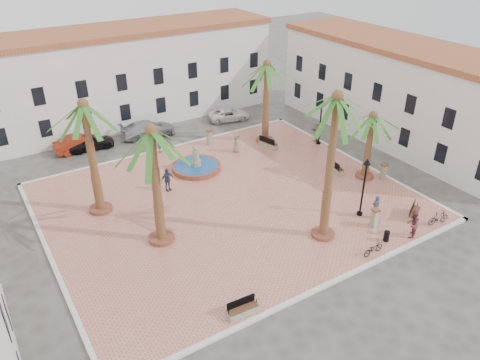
{
  "coord_description": "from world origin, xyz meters",
  "views": [
    {
      "loc": [
        -15.23,
        -25.9,
        18.73
      ],
      "look_at": [
        1.0,
        0.0,
        1.6
      ],
      "focal_mm": 35.0,
      "sensor_mm": 36.0,
      "label": 1
    }
  ],
  "objects_px": {
    "palm_nw": "(85,117)",
    "palm_sw": "(152,144)",
    "fountain": "(196,166)",
    "bench_ne": "(268,144)",
    "bicycle_b": "(439,218)",
    "bicycle_a": "(373,248)",
    "pedestrian_fountain_b": "(167,180)",
    "palm_s": "(336,112)",
    "bollard_n": "(210,137)",
    "bench_e": "(335,168)",
    "car_silver": "(148,129)",
    "bollard_e": "(383,171)",
    "bench_se": "(414,214)",
    "bollard_se": "(375,218)",
    "car_black": "(90,142)",
    "pedestrian_east": "(317,133)",
    "car_red": "(80,143)",
    "pedestrian_north": "(160,144)",
    "pedestrian_fountain_a": "(236,143)",
    "lamppost_s": "(365,177)",
    "lamppost_e": "(321,114)",
    "palm_e": "(372,124)",
    "palm_ne": "(267,74)",
    "bench_s": "(243,310)",
    "cyclist_a": "(376,207)",
    "cyclist_b": "(413,224)",
    "litter_bin": "(387,236)"
  },
  "relations": [
    {
      "from": "palm_ne",
      "to": "fountain",
      "type": "bearing_deg",
      "value": -168.79
    },
    {
      "from": "palm_e",
      "to": "bollard_n",
      "type": "height_order",
      "value": "palm_e"
    },
    {
      "from": "cyclist_b",
      "to": "palm_ne",
      "type": "bearing_deg",
      "value": -118.6
    },
    {
      "from": "bench_s",
      "to": "bicycle_a",
      "type": "height_order",
      "value": "bench_s"
    },
    {
      "from": "bench_e",
      "to": "car_red",
      "type": "distance_m",
      "value": 23.1
    },
    {
      "from": "fountain",
      "to": "cyclist_a",
      "type": "distance_m",
      "value": 15.15
    },
    {
      "from": "palm_ne",
      "to": "pedestrian_fountain_a",
      "type": "xyz_separation_m",
      "value": [
        -3.54,
        -0.56,
        -5.68
      ]
    },
    {
      "from": "bench_se",
      "to": "lamppost_s",
      "type": "relative_size",
      "value": 0.41
    },
    {
      "from": "bollard_e",
      "to": "pedestrian_east",
      "type": "relative_size",
      "value": 0.67
    },
    {
      "from": "bollard_e",
      "to": "bollard_n",
      "type": "bearing_deg",
      "value": 123.38
    },
    {
      "from": "bench_ne",
      "to": "car_red",
      "type": "distance_m",
      "value": 17.34
    },
    {
      "from": "palm_ne",
      "to": "bollard_n",
      "type": "xyz_separation_m",
      "value": [
        -4.81,
        2.18,
        -5.81
      ]
    },
    {
      "from": "bicycle_a",
      "to": "pedestrian_north",
      "type": "distance_m",
      "value": 21.5
    },
    {
      "from": "bench_ne",
      "to": "bollard_n",
      "type": "distance_m",
      "value": 5.53
    },
    {
      "from": "bench_se",
      "to": "bicycle_b",
      "type": "relative_size",
      "value": 1.11
    },
    {
      "from": "bench_se",
      "to": "palm_sw",
      "type": "bearing_deg",
      "value": 128.33
    },
    {
      "from": "bench_se",
      "to": "bench_ne",
      "type": "xyz_separation_m",
      "value": [
        -2.05,
        15.1,
        0.01
      ]
    },
    {
      "from": "palm_s",
      "to": "bollard_n",
      "type": "distance_m",
      "value": 18.59
    },
    {
      "from": "bicycle_b",
      "to": "pedestrian_north",
      "type": "height_order",
      "value": "pedestrian_north"
    },
    {
      "from": "bollard_se",
      "to": "car_black",
      "type": "distance_m",
      "value": 26.34
    },
    {
      "from": "litter_bin",
      "to": "cyclist_a",
      "type": "height_order",
      "value": "cyclist_a"
    },
    {
      "from": "bicycle_a",
      "to": "palm_sw",
      "type": "bearing_deg",
      "value": 48.79
    },
    {
      "from": "bench_e",
      "to": "car_silver",
      "type": "relative_size",
      "value": 0.38
    },
    {
      "from": "palm_ne",
      "to": "cyclist_a",
      "type": "relative_size",
      "value": 4.32
    },
    {
      "from": "bicycle_a",
      "to": "pedestrian_fountain_b",
      "type": "distance_m",
      "value": 16.15
    },
    {
      "from": "palm_nw",
      "to": "palm_sw",
      "type": "bearing_deg",
      "value": -68.09
    },
    {
      "from": "bench_se",
      "to": "pedestrian_fountain_b",
      "type": "bearing_deg",
      "value": 107.8
    },
    {
      "from": "palm_sw",
      "to": "bollard_n",
      "type": "relative_size",
      "value": 5.72
    },
    {
      "from": "car_silver",
      "to": "pedestrian_fountain_a",
      "type": "bearing_deg",
      "value": -141.58
    },
    {
      "from": "bollard_e",
      "to": "car_red",
      "type": "bearing_deg",
      "value": 135.95
    },
    {
      "from": "bench_se",
      "to": "pedestrian_fountain_b",
      "type": "xyz_separation_m",
      "value": [
        -13.27,
        12.75,
        0.68
      ]
    },
    {
      "from": "cyclist_b",
      "to": "lamppost_e",
      "type": "bearing_deg",
      "value": -133.99
    },
    {
      "from": "car_silver",
      "to": "palm_ne",
      "type": "bearing_deg",
      "value": -125.18
    },
    {
      "from": "cyclist_a",
      "to": "litter_bin",
      "type": "bearing_deg",
      "value": 68.71
    },
    {
      "from": "bollard_e",
      "to": "bicycle_b",
      "type": "distance_m",
      "value": 6.85
    },
    {
      "from": "pedestrian_fountain_a",
      "to": "cyclist_a",
      "type": "bearing_deg",
      "value": -92.2
    },
    {
      "from": "bench_ne",
      "to": "car_black",
      "type": "relative_size",
      "value": 0.47
    },
    {
      "from": "palm_sw",
      "to": "bench_se",
      "type": "height_order",
      "value": "palm_sw"
    },
    {
      "from": "palm_e",
      "to": "bollard_se",
      "type": "relative_size",
      "value": 4.14
    },
    {
      "from": "fountain",
      "to": "pedestrian_fountain_a",
      "type": "relative_size",
      "value": 2.36
    },
    {
      "from": "bench_e",
      "to": "litter_bin",
      "type": "relative_size",
      "value": 2.75
    },
    {
      "from": "lamppost_s",
      "to": "lamppost_e",
      "type": "bearing_deg",
      "value": 63.47
    },
    {
      "from": "palm_nw",
      "to": "bollard_se",
      "type": "relative_size",
      "value": 6.15
    },
    {
      "from": "fountain",
      "to": "bench_ne",
      "type": "bearing_deg",
      "value": 3.0
    },
    {
      "from": "fountain",
      "to": "bench_se",
      "type": "height_order",
      "value": "fountain"
    },
    {
      "from": "bicycle_a",
      "to": "bench_s",
      "type": "bearing_deg",
      "value": 87.06
    },
    {
      "from": "cyclist_a",
      "to": "car_red",
      "type": "bearing_deg",
      "value": -48.66
    },
    {
      "from": "pedestrian_fountain_a",
      "to": "car_red",
      "type": "distance_m",
      "value": 14.4
    },
    {
      "from": "palm_nw",
      "to": "bicycle_b",
      "type": "distance_m",
      "value": 24.88
    },
    {
      "from": "fountain",
      "to": "palm_sw",
      "type": "xyz_separation_m",
      "value": [
        -6.55,
        -7.66,
        6.66
      ]
    }
  ]
}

